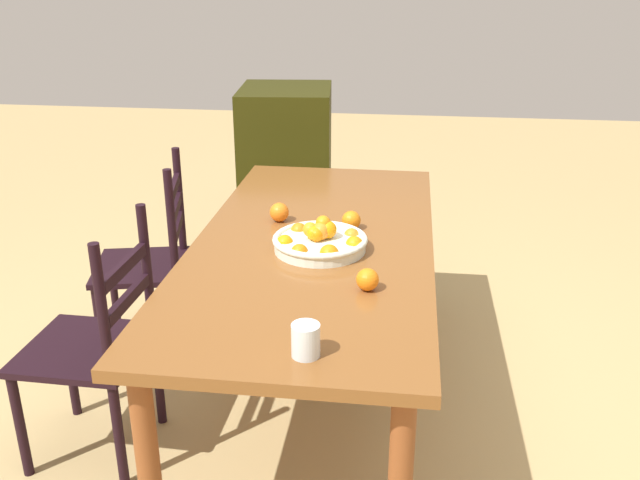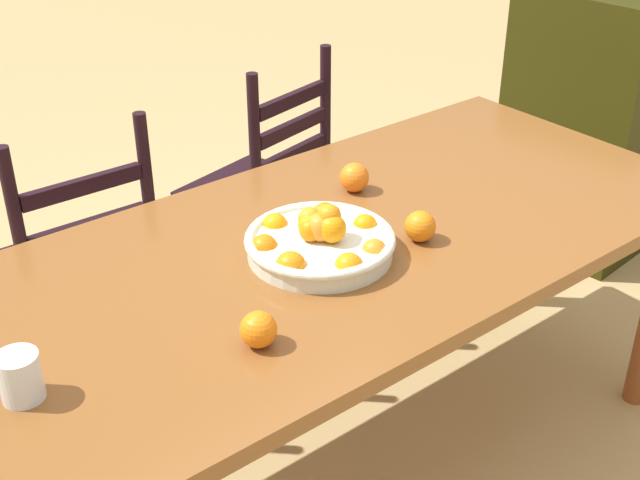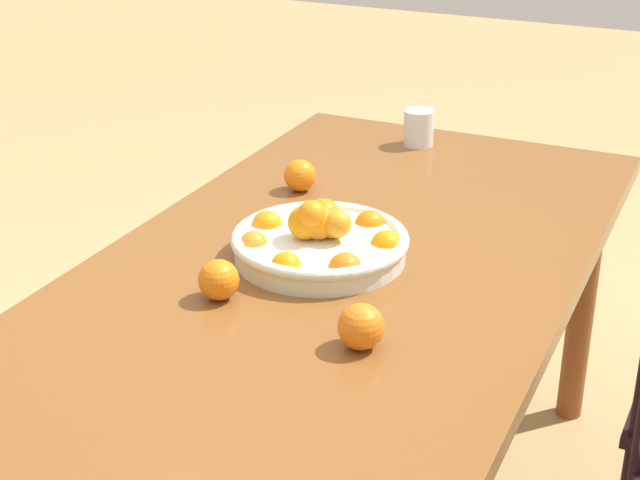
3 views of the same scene
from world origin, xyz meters
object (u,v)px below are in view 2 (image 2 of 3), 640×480
at_px(orange_loose_0, 354,177).
at_px(orange_loose_1, 258,329).
at_px(cabinet, 600,116).
at_px(drinking_glass, 20,377).
at_px(chair_by_cabinet, 264,192).
at_px(dining_table, 344,263).
at_px(chair_near_window, 78,271).
at_px(orange_loose_2, 420,226).
at_px(fruit_bowl, 320,241).

distance_m(orange_loose_0, orange_loose_1, 0.72).
bearing_deg(cabinet, drinking_glass, -174.26).
height_order(chair_by_cabinet, cabinet, cabinet).
bearing_deg(dining_table, cabinet, 13.68).
bearing_deg(cabinet, chair_by_cabinet, 158.54).
bearing_deg(orange_loose_0, orange_loose_1, -145.95).
distance_m(chair_near_window, orange_loose_1, 1.03).
xyz_separation_m(chair_by_cabinet, orange_loose_2, (-0.19, -0.93, 0.33)).
bearing_deg(cabinet, fruit_bowl, -171.52).
distance_m(fruit_bowl, drinking_glass, 0.74).
distance_m(cabinet, orange_loose_0, 1.54).
xyz_separation_m(dining_table, orange_loose_0, (0.18, 0.17, 0.12)).
relative_size(cabinet, orange_loose_1, 13.90).
xyz_separation_m(dining_table, cabinet, (1.68, 0.41, -0.15)).
distance_m(chair_near_window, fruit_bowl, 0.90).
bearing_deg(orange_loose_0, dining_table, -136.44).
height_order(chair_near_window, orange_loose_1, chair_near_window).
xyz_separation_m(orange_loose_1, orange_loose_2, (0.54, 0.10, 0.00)).
bearing_deg(fruit_bowl, orange_loose_1, -147.88).
bearing_deg(chair_by_cabinet, fruit_bowl, 50.13).
bearing_deg(chair_near_window, chair_by_cabinet, -174.35).
distance_m(chair_near_window, orange_loose_0, 0.88).
bearing_deg(orange_loose_0, drinking_glass, -165.51).
relative_size(orange_loose_1, orange_loose_2, 0.99).
relative_size(orange_loose_0, orange_loose_1, 1.06).
relative_size(fruit_bowl, orange_loose_2, 4.66).
xyz_separation_m(fruit_bowl, drinking_glass, (-0.73, -0.06, 0.01)).
bearing_deg(orange_loose_2, dining_table, 133.78).
bearing_deg(fruit_bowl, chair_near_window, 110.40).
bearing_deg(chair_near_window, cabinet, 172.16).
xyz_separation_m(dining_table, chair_by_cabinet, (0.32, 0.80, -0.21)).
distance_m(chair_near_window, drinking_glass, 1.01).
xyz_separation_m(chair_near_window, cabinet, (2.08, -0.33, 0.08)).
height_order(dining_table, orange_loose_0, orange_loose_0).
bearing_deg(cabinet, dining_table, -171.87).
bearing_deg(drinking_glass, dining_table, 6.38).
bearing_deg(chair_by_cabinet, dining_table, 55.28).
bearing_deg(orange_loose_1, cabinet, 17.01).
height_order(orange_loose_2, drinking_glass, drinking_glass).
bearing_deg(chair_near_window, orange_loose_1, 90.11).
height_order(chair_near_window, orange_loose_0, chair_near_window).
height_order(chair_by_cabinet, orange_loose_1, chair_by_cabinet).
xyz_separation_m(fruit_bowl, orange_loose_2, (0.23, -0.09, -0.00)).
bearing_deg(cabinet, orange_loose_0, -176.47).
xyz_separation_m(fruit_bowl, orange_loose_1, (-0.31, -0.19, -0.00)).
relative_size(dining_table, orange_loose_1, 26.50).
relative_size(orange_loose_1, drinking_glass, 0.79).
bearing_deg(orange_loose_2, orange_loose_1, -169.46).
xyz_separation_m(cabinet, fruit_bowl, (-1.79, -0.45, 0.27)).
bearing_deg(orange_loose_1, orange_loose_0, 34.05).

